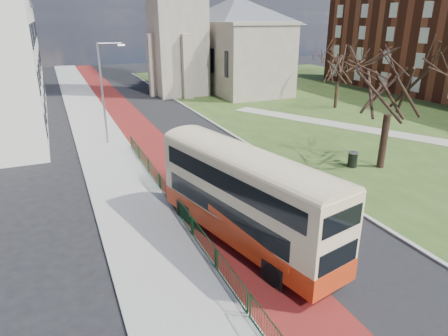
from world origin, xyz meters
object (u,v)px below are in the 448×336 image
litter_bin (353,160)px  bus (245,194)px  streetlamp (104,88)px  winter_tree_far (340,61)px  winter_tree_near (394,70)px

litter_bin → bus: bearing=-152.1°
streetlamp → bus: streetlamp is taller
bus → litter_bin: size_ratio=9.86×
bus → streetlamp: bearing=87.4°
winter_tree_far → litter_bin: 20.65m
litter_bin → winter_tree_near: bearing=-23.9°
litter_bin → streetlamp: bearing=139.9°
winter_tree_near → litter_bin: bearing=156.1°
winter_tree_far → litter_bin: winter_tree_far is taller
bus → winter_tree_near: winter_tree_near is taller
bus → winter_tree_near: (13.14, 5.20, 4.25)m
winter_tree_far → litter_bin: size_ratio=6.99×
bus → winter_tree_near: size_ratio=1.11×
streetlamp → winter_tree_near: (16.61, -13.29, 2.14)m
winter_tree_far → litter_bin: (-11.43, -16.54, -4.71)m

